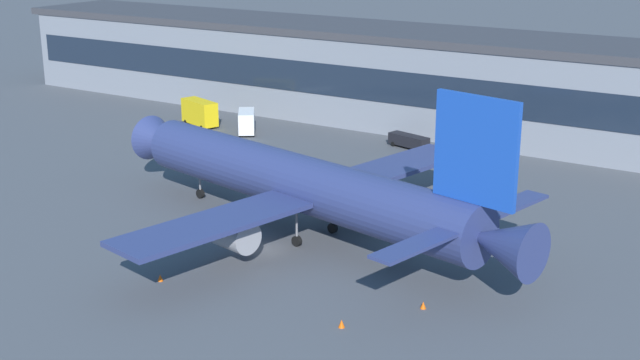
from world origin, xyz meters
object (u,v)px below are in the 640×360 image
object	(u,v)px
catering_truck	(199,112)
airliner	(306,185)
traffic_cone_1	(423,305)
traffic_cone_3	(342,323)
belt_loader	(408,140)
stair_truck	(247,121)
traffic_cone_2	(160,278)
traffic_cone_0	(173,242)

from	to	relation	value
catering_truck	airliner	bearing A→B (deg)	-37.93
airliner	traffic_cone_1	world-z (taller)	airliner
traffic_cone_1	traffic_cone_3	bearing A→B (deg)	-121.39
airliner	belt_loader	size ratio (longest dim) A/B	8.23
airliner	traffic_cone_3	size ratio (longest dim) A/B	79.40
belt_loader	stair_truck	size ratio (longest dim) A/B	1.07
traffic_cone_2	stair_truck	bearing A→B (deg)	118.70
airliner	traffic_cone_2	distance (m)	18.61
airliner	catering_truck	world-z (taller)	airliner
belt_loader	traffic_cone_0	bearing A→B (deg)	-93.86
airliner	belt_loader	bearing A→B (deg)	100.40
traffic_cone_2	traffic_cone_0	bearing A→B (deg)	123.80
traffic_cone_0	traffic_cone_3	bearing A→B (deg)	-15.32
stair_truck	traffic_cone_2	bearing A→B (deg)	-61.30
traffic_cone_1	stair_truck	bearing A→B (deg)	140.36
airliner	catering_truck	size ratio (longest dim) A/B	7.20
traffic_cone_2	airliner	bearing A→B (deg)	73.34
catering_truck	traffic_cone_2	size ratio (longest dim) A/B	11.74
traffic_cone_1	catering_truck	bearing A→B (deg)	145.12
catering_truck	traffic_cone_2	distance (m)	61.72
belt_loader	traffic_cone_0	xyz separation A→B (m)	(-3.21, -47.55, -0.79)
traffic_cone_0	traffic_cone_1	size ratio (longest dim) A/B	1.14
traffic_cone_0	traffic_cone_3	distance (m)	25.13
airliner	traffic_cone_2	size ratio (longest dim) A/B	84.53
catering_truck	traffic_cone_3	xyz separation A→B (m)	(55.81, -48.65, -1.94)
belt_loader	traffic_cone_2	xyz separation A→B (m)	(1.88, -55.15, -0.83)
stair_truck	belt_loader	bearing A→B (deg)	12.27
belt_loader	traffic_cone_1	bearing A→B (deg)	-61.97
stair_truck	traffic_cone_2	world-z (taller)	stair_truck
catering_truck	traffic_cone_3	bearing A→B (deg)	-41.08
traffic_cone_1	traffic_cone_0	bearing A→B (deg)	-179.59
catering_truck	traffic_cone_2	xyz separation A→B (m)	(36.66, -49.61, -1.97)
stair_truck	catering_truck	xyz separation A→B (m)	(-9.48, -0.04, 0.31)
belt_loader	traffic_cone_1	size ratio (longest dim) A/B	10.40
traffic_cone_1	traffic_cone_2	xyz separation A→B (m)	(-23.32, -7.81, 0.00)
belt_loader	traffic_cone_2	world-z (taller)	belt_loader
catering_truck	traffic_cone_1	size ratio (longest dim) A/B	11.89
traffic_cone_1	traffic_cone_3	world-z (taller)	traffic_cone_3
stair_truck	airliner	bearing A→B (deg)	-45.26
traffic_cone_2	belt_loader	bearing A→B (deg)	91.96
traffic_cone_1	airliner	bearing A→B (deg)	153.06
traffic_cone_3	stair_truck	bearing A→B (deg)	133.58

